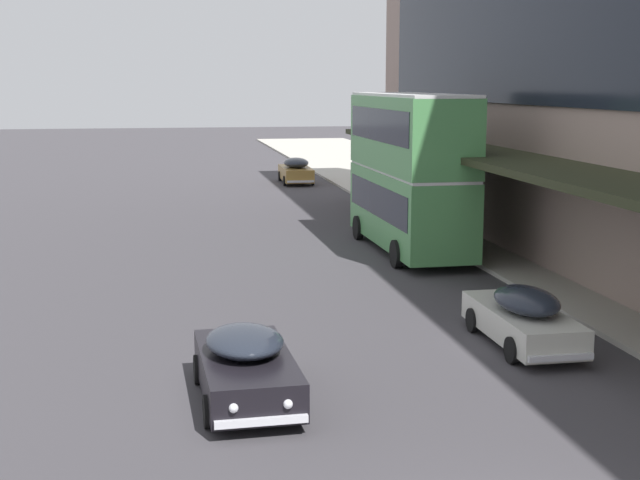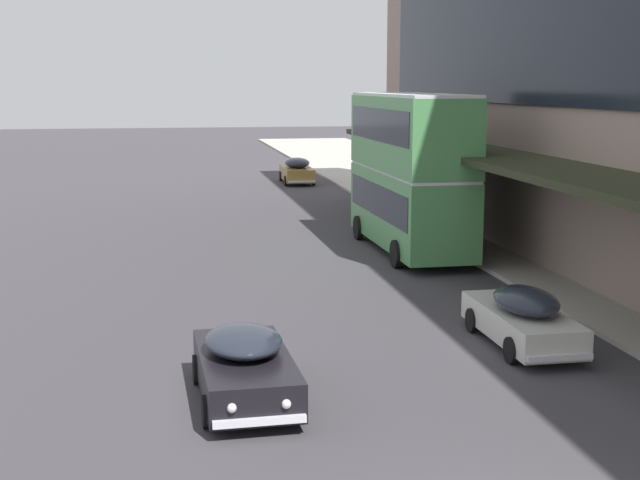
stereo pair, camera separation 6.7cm
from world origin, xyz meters
name	(u,v)px [view 1 (the left image)]	position (x,y,z in m)	size (l,w,h in m)	color
transit_bus_kerbside_front	(410,168)	(4.35, 22.09, 3.28)	(2.86, 9.16, 6.07)	#4C9150
sedan_lead_mid	(523,317)	(3.72, 9.52, 0.74)	(1.79, 4.59, 1.52)	beige
sedan_far_back	(296,171)	(3.71, 46.37, 0.82)	(2.04, 4.91, 1.68)	olive
sedan_second_mid	(246,366)	(-3.45, 6.92, 0.74)	(2.06, 4.43, 1.48)	black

